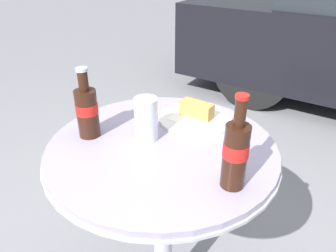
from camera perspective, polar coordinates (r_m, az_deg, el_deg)
name	(u,v)px	position (r m, az deg, el deg)	size (l,w,h in m)	color
bistro_table	(162,187)	(1.13, -1.01, -10.58)	(0.74, 0.74, 0.77)	#B7B7BC
cola_bottle_left	(236,152)	(0.83, 11.68, -4.53)	(0.07, 0.07, 0.26)	#33190F
cola_bottle_right	(87,110)	(1.07, -13.93, 2.69)	(0.07, 0.07, 0.23)	#33190F
drinking_glass	(146,120)	(1.04, -3.81, 0.96)	(0.07, 0.07, 0.14)	black
lunch_plate_near	(196,116)	(1.17, 4.84, 1.67)	(0.26, 0.26, 0.07)	white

